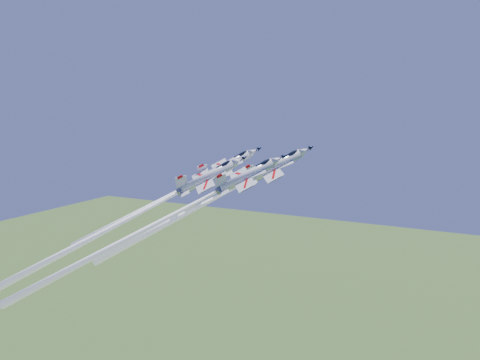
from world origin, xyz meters
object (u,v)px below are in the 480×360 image
at_px(jet_lead, 210,201).
at_px(jet_slot, 121,223).
at_px(jet_right, 151,226).
at_px(jet_left, 173,194).

distance_m(jet_lead, jet_slot, 18.00).
bearing_deg(jet_lead, jet_right, -60.68).
relative_size(jet_right, jet_slot, 1.02).
bearing_deg(jet_slot, jet_left, 109.28).
xyz_separation_m(jet_left, jet_right, (3.73, -12.33, -3.69)).
xyz_separation_m(jet_lead, jet_right, (-4.83, -12.97, -2.96)).
distance_m(jet_right, jet_slot, 9.83).
height_order(jet_lead, jet_right, jet_right).
xyz_separation_m(jet_lead, jet_slot, (-14.25, -10.28, -3.89)).
xyz_separation_m(jet_right, jet_slot, (-9.41, 2.69, -0.94)).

